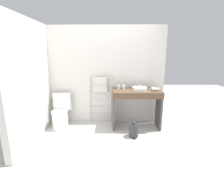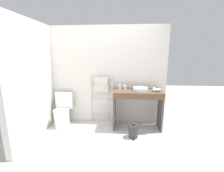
{
  "view_description": "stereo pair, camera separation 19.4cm",
  "coord_description": "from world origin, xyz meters",
  "px_view_note": "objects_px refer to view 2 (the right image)",
  "views": [
    {
      "loc": [
        0.24,
        -2.29,
        1.7
      ],
      "look_at": [
        0.19,
        0.76,
        1.05
      ],
      "focal_mm": 24.0,
      "sensor_mm": 36.0,
      "label": 1
    },
    {
      "loc": [
        0.43,
        -2.28,
        1.7
      ],
      "look_at": [
        0.19,
        0.76,
        1.05
      ],
      "focal_mm": 24.0,
      "sensor_mm": 36.0,
      "label": 2
    }
  ],
  "objects_px": {
    "cup_near_edge": "(125,87)",
    "hair_dryer": "(157,90)",
    "towel_radiator": "(101,90)",
    "toilet": "(63,112)",
    "trash_bin": "(133,131)",
    "sink_basin": "(140,89)",
    "cup_near_wall": "(120,87)"
  },
  "relations": [
    {
      "from": "towel_radiator",
      "to": "sink_basin",
      "type": "xyz_separation_m",
      "value": [
        0.91,
        -0.23,
        0.08
      ]
    },
    {
      "from": "cup_near_wall",
      "to": "cup_near_edge",
      "type": "relative_size",
      "value": 1.05
    },
    {
      "from": "hair_dryer",
      "to": "trash_bin",
      "type": "bearing_deg",
      "value": -142.72
    },
    {
      "from": "sink_basin",
      "to": "cup_near_edge",
      "type": "bearing_deg",
      "value": 164.23
    },
    {
      "from": "cup_near_wall",
      "to": "cup_near_edge",
      "type": "xyz_separation_m",
      "value": [
        0.12,
        -0.06,
        -0.0
      ]
    },
    {
      "from": "toilet",
      "to": "cup_near_edge",
      "type": "height_order",
      "value": "cup_near_edge"
    },
    {
      "from": "toilet",
      "to": "hair_dryer",
      "type": "distance_m",
      "value": 2.25
    },
    {
      "from": "hair_dryer",
      "to": "trash_bin",
      "type": "distance_m",
      "value": 1.01
    },
    {
      "from": "toilet",
      "to": "hair_dryer",
      "type": "bearing_deg",
      "value": -0.51
    },
    {
      "from": "cup_near_wall",
      "to": "hair_dryer",
      "type": "bearing_deg",
      "value": -13.28
    },
    {
      "from": "cup_near_wall",
      "to": "trash_bin",
      "type": "bearing_deg",
      "value": -62.29
    },
    {
      "from": "cup_near_edge",
      "to": "towel_radiator",
      "type": "bearing_deg",
      "value": 166.6
    },
    {
      "from": "cup_near_wall",
      "to": "hair_dryer",
      "type": "height_order",
      "value": "cup_near_wall"
    },
    {
      "from": "cup_near_edge",
      "to": "trash_bin",
      "type": "xyz_separation_m",
      "value": [
        0.19,
        -0.52,
        -0.8
      ]
    },
    {
      "from": "towel_radiator",
      "to": "cup_near_edge",
      "type": "bearing_deg",
      "value": -13.4
    },
    {
      "from": "sink_basin",
      "to": "trash_bin",
      "type": "distance_m",
      "value": 0.91
    },
    {
      "from": "toilet",
      "to": "hair_dryer",
      "type": "relative_size",
      "value": 4.07
    },
    {
      "from": "toilet",
      "to": "sink_basin",
      "type": "height_order",
      "value": "sink_basin"
    },
    {
      "from": "cup_near_wall",
      "to": "hair_dryer",
      "type": "xyz_separation_m",
      "value": [
        0.81,
        -0.19,
        -0.01
      ]
    },
    {
      "from": "toilet",
      "to": "sink_basin",
      "type": "xyz_separation_m",
      "value": [
        1.82,
        0.02,
        0.61
      ]
    },
    {
      "from": "toilet",
      "to": "cup_near_edge",
      "type": "relative_size",
      "value": 7.95
    },
    {
      "from": "trash_bin",
      "to": "sink_basin",
      "type": "bearing_deg",
      "value": 69.37
    },
    {
      "from": "cup_near_edge",
      "to": "hair_dryer",
      "type": "xyz_separation_m",
      "value": [
        0.7,
        -0.14,
        -0.01
      ]
    },
    {
      "from": "cup_near_edge",
      "to": "hair_dryer",
      "type": "distance_m",
      "value": 0.71
    },
    {
      "from": "towel_radiator",
      "to": "sink_basin",
      "type": "bearing_deg",
      "value": -14.31
    },
    {
      "from": "sink_basin",
      "to": "hair_dryer",
      "type": "distance_m",
      "value": 0.35
    },
    {
      "from": "hair_dryer",
      "to": "towel_radiator",
      "type": "bearing_deg",
      "value": 167.87
    },
    {
      "from": "toilet",
      "to": "trash_bin",
      "type": "distance_m",
      "value": 1.72
    },
    {
      "from": "toilet",
      "to": "hair_dryer",
      "type": "height_order",
      "value": "hair_dryer"
    },
    {
      "from": "cup_near_wall",
      "to": "cup_near_edge",
      "type": "bearing_deg",
      "value": -25.51
    },
    {
      "from": "towel_radiator",
      "to": "cup_near_wall",
      "type": "bearing_deg",
      "value": -10.01
    },
    {
      "from": "toilet",
      "to": "cup_near_wall",
      "type": "bearing_deg",
      "value": 7.23
    }
  ]
}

